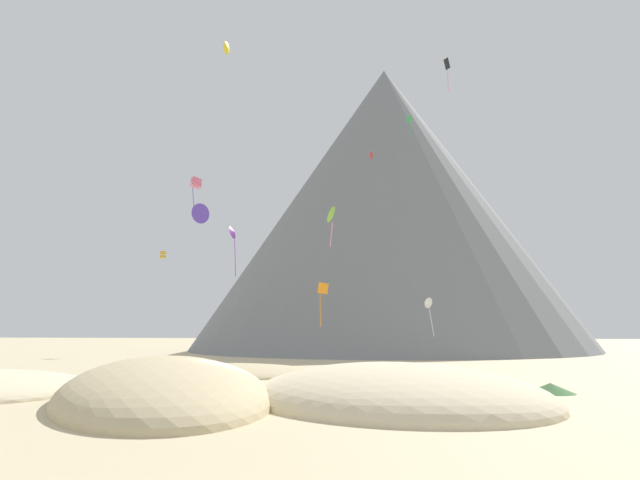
% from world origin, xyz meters
% --- Properties ---
extents(ground_plane, '(400.00, 400.00, 0.00)m').
position_xyz_m(ground_plane, '(0.00, 0.00, 0.00)').
color(ground_plane, '#CCBA8E').
extents(dune_foreground_left, '(16.92, 12.53, 1.64)m').
position_xyz_m(dune_foreground_left, '(-5.44, 17.38, 0.00)').
color(dune_foreground_left, '#C6B284').
rests_on(dune_foreground_left, ground_plane).
extents(dune_foreground_right, '(19.16, 26.23, 4.35)m').
position_xyz_m(dune_foreground_right, '(-3.38, 0.28, 0.00)').
color(dune_foreground_right, '#C6B284').
rests_on(dune_foreground_right, ground_plane).
extents(dune_back_low, '(21.66, 22.92, 3.86)m').
position_xyz_m(dune_back_low, '(8.66, 0.56, 0.00)').
color(dune_back_low, beige).
rests_on(dune_back_low, ground_plane).
extents(bush_near_right, '(3.48, 3.48, 0.59)m').
position_xyz_m(bush_near_right, '(17.36, 5.67, 0.29)').
color(bush_near_right, '#386633').
rests_on(bush_near_right, ground_plane).
extents(bush_mid_center, '(3.33, 3.33, 0.64)m').
position_xyz_m(bush_mid_center, '(-12.11, 8.60, 0.32)').
color(bush_mid_center, '#386633').
rests_on(bush_mid_center, ground_plane).
extents(bush_far_right, '(1.41, 1.41, 0.59)m').
position_xyz_m(bush_far_right, '(1.32, 7.78, 0.29)').
color(bush_far_right, '#477238').
rests_on(bush_far_right, ground_plane).
extents(bush_low_patch, '(1.74, 1.74, 0.79)m').
position_xyz_m(bush_low_patch, '(-6.47, -1.28, 0.39)').
color(bush_low_patch, '#568442').
rests_on(bush_low_patch, ground_plane).
extents(rock_massif, '(76.21, 76.21, 50.72)m').
position_xyz_m(rock_massif, '(5.96, 74.14, 23.01)').
color(rock_massif, slate).
rests_on(rock_massif, ground_plane).
extents(kite_violet_mid, '(0.99, 1.64, 5.91)m').
position_xyz_m(kite_violet_mid, '(-10.09, 35.01, 14.51)').
color(kite_violet_mid, purple).
extents(kite_lime_low, '(1.29, 1.67, 3.75)m').
position_xyz_m(kite_lime_low, '(2.75, 21.83, 13.81)').
color(kite_lime_low, '#8CD133').
extents(kite_yellow_high, '(0.60, 1.46, 1.44)m').
position_xyz_m(kite_yellow_high, '(-9.67, 29.56, 34.44)').
color(kite_yellow_high, yellow).
extents(kite_rainbow_mid, '(1.81, 1.78, 5.21)m').
position_xyz_m(kite_rainbow_mid, '(-18.12, 44.15, 22.96)').
color(kite_rainbow_mid, '#E5668C').
extents(kite_black_high, '(0.75, 1.14, 4.13)m').
position_xyz_m(kite_black_high, '(14.85, 38.59, 34.71)').
color(kite_black_high, black).
extents(kite_red_high, '(0.50, 0.55, 1.02)m').
position_xyz_m(kite_red_high, '(4.79, 54.80, 28.97)').
color(kite_red_high, red).
extents(kite_green_high, '(0.68, 0.34, 3.28)m').
position_xyz_m(kite_green_high, '(10.46, 54.83, 33.72)').
color(kite_green_high, green).
extents(kite_orange_low, '(1.11, 0.66, 4.45)m').
position_xyz_m(kite_orange_low, '(1.01, 29.28, 7.18)').
color(kite_orange_low, orange).
extents(kite_indigo_mid, '(2.44, 1.33, 2.27)m').
position_xyz_m(kite_indigo_mid, '(-13.53, 33.49, 16.63)').
color(kite_indigo_mid, '#5138B2').
extents(kite_teal_low, '(0.82, 0.85, 4.45)m').
position_xyz_m(kite_teal_low, '(18.53, 53.42, 13.04)').
color(kite_teal_low, teal).
extents(kite_gold_mid, '(1.14, 1.15, 1.02)m').
position_xyz_m(kite_gold_mid, '(-26.29, 53.47, 14.53)').
color(kite_gold_mid, gold).
extents(kite_white_low, '(1.29, 1.28, 4.56)m').
position_xyz_m(kite_white_low, '(12.11, 41.38, 6.53)').
color(kite_white_low, white).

